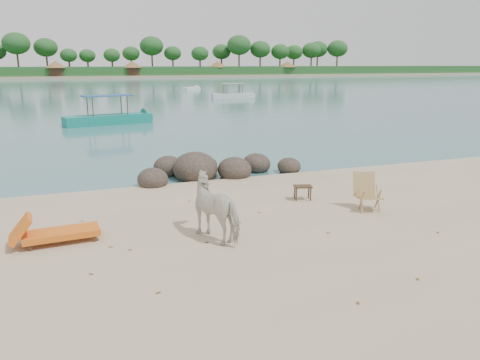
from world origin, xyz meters
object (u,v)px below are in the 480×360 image
object	(u,v)px
boulders	(208,169)
lounge_chair	(61,230)
boat_near	(107,100)
deck_chair	(370,194)
side_table	(303,194)
cow	(219,208)

from	to	relation	value
boulders	lounge_chair	size ratio (longest dim) A/B	3.00
boat_near	boulders	bearing A→B (deg)	-95.81
lounge_chair	boat_near	xyz separation A→B (m)	(2.98, 22.76, 1.31)
lounge_chair	deck_chair	size ratio (longest dim) A/B	2.02
boulders	boat_near	world-z (taller)	boat_near
boat_near	lounge_chair	bearing A→B (deg)	-110.42
boulders	side_table	xyz separation A→B (m)	(1.77, -4.19, -0.01)
boulders	cow	size ratio (longest dim) A/B	3.55
side_table	boat_near	world-z (taller)	boat_near
side_table	boulders	bearing A→B (deg)	128.60
side_table	deck_chair	xyz separation A→B (m)	(1.28, -1.62, 0.31)
deck_chair	lounge_chair	bearing A→B (deg)	-162.31
boulders	deck_chair	bearing A→B (deg)	-62.25
side_table	lounge_chair	distance (m)	7.04
boulders	side_table	world-z (taller)	boulders
cow	lounge_chair	bearing A→B (deg)	-38.60
side_table	boat_near	size ratio (longest dim) A/B	0.08
boulders	boat_near	distance (m)	17.57
boulders	cow	world-z (taller)	cow
side_table	deck_chair	size ratio (longest dim) A/B	0.52
side_table	lounge_chair	bearing A→B (deg)	-154.58
deck_chair	side_table	bearing A→B (deg)	149.01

